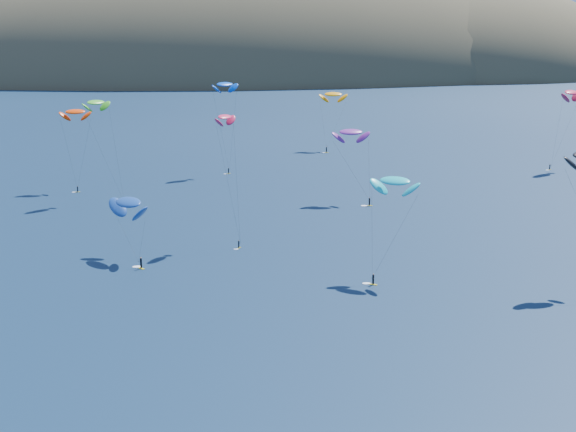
{
  "coord_description": "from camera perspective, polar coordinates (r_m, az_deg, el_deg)",
  "views": [
    {
      "loc": [
        -6.9,
        -68.11,
        47.78
      ],
      "look_at": [
        9.56,
        80.0,
        9.0
      ],
      "focal_mm": 50.0,
      "sensor_mm": 36.0,
      "label": 1
    }
  ],
  "objects": [
    {
      "name": "island",
      "position": [
        634.86,
        -2.16,
        9.29
      ],
      "size": [
        730.0,
        300.0,
        210.0
      ],
      "color": "#3D3526",
      "rests_on": "ground"
    },
    {
      "name": "kitesurfer_10",
      "position": [
        159.98,
        -11.29,
        0.96
      ],
      "size": [
        10.69,
        15.35,
        13.9
      ],
      "rotation": [
        0.0,
        0.0,
        -0.89
      ],
      "color": "gold",
      "rests_on": "ground"
    },
    {
      "name": "kitesurfer_6",
      "position": [
        204.24,
        4.5,
        5.97
      ],
      "size": [
        9.21,
        10.55,
        19.92
      ],
      "rotation": [
        0.0,
        0.0,
        -0.02
      ],
      "color": "gold",
      "rests_on": "ground"
    },
    {
      "name": "kitesurfer_11",
      "position": [
        281.44,
        3.24,
        8.64
      ],
      "size": [
        9.63,
        12.74,
        21.35
      ],
      "rotation": [
        0.0,
        0.0,
        -0.08
      ],
      "color": "gold",
      "rests_on": "ground"
    },
    {
      "name": "kitesurfer_9",
      "position": [
        166.89,
        -4.51,
        7.01
      ],
      "size": [
        5.96,
        11.7,
        27.71
      ],
      "rotation": [
        0.0,
        0.0,
        0.93
      ],
      "color": "gold",
      "rests_on": "ground"
    },
    {
      "name": "kitesurfer_3",
      "position": [
        209.86,
        -13.5,
        7.84
      ],
      "size": [
        11.32,
        15.69,
        26.78
      ],
      "rotation": [
        0.0,
        0.0,
        0.7
      ],
      "color": "gold",
      "rests_on": "ground"
    },
    {
      "name": "kitesurfer_1",
      "position": [
        225.24,
        -14.9,
        7.18
      ],
      "size": [
        8.35,
        9.78,
        22.89
      ],
      "rotation": [
        0.0,
        0.0,
        0.1
      ],
      "color": "gold",
      "rests_on": "ground"
    },
    {
      "name": "kitesurfer_8",
      "position": [
        260.36,
        19.52,
        8.28
      ],
      "size": [
        12.72,
        9.28,
        25.62
      ],
      "rotation": [
        0.0,
        0.0,
        0.61
      ],
      "color": "gold",
      "rests_on": "ground"
    },
    {
      "name": "kitesurfer_4",
      "position": [
        239.41,
        -4.51,
        9.31
      ],
      "size": [
        9.08,
        8.43,
        28.31
      ],
      "rotation": [
        0.0,
        0.0,
        0.53
      ],
      "color": "gold",
      "rests_on": "ground"
    },
    {
      "name": "kitesurfer_5",
      "position": [
        146.0,
        7.62,
        2.48
      ],
      "size": [
        10.45,
        10.7,
        19.97
      ],
      "rotation": [
        0.0,
        0.0,
        -0.56
      ],
      "color": "gold",
      "rests_on": "ground"
    }
  ]
}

